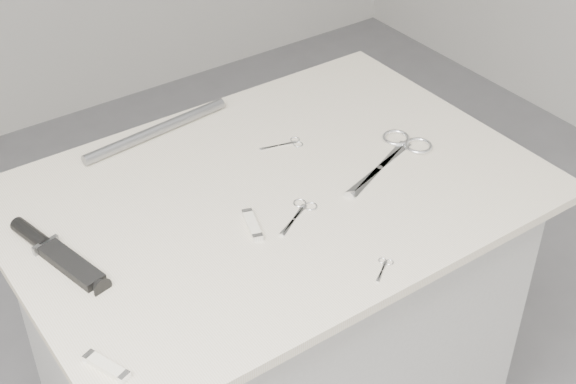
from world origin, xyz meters
TOP-DOWN VIEW (x-y plane):
  - plinth at (0.00, 0.00)m, footprint 0.90×0.60m
  - display_board at (0.00, 0.00)m, footprint 1.00×0.70m
  - large_shears at (0.28, -0.04)m, footprint 0.25×0.15m
  - embroidery_scissors_a at (-0.00, -0.09)m, footprint 0.11×0.08m
  - embroidery_scissors_b at (0.11, 0.11)m, footprint 0.09×0.05m
  - tiny_scissors at (0.03, -0.29)m, footprint 0.06×0.05m
  - sheathed_knife at (-0.42, 0.06)m, footprint 0.09×0.24m
  - pocket_knife_a at (-0.45, -0.23)m, footprint 0.04×0.08m
  - pocket_knife_b at (-0.10, -0.07)m, footprint 0.04×0.08m
  - metal_rail at (-0.09, 0.30)m, footprint 0.34×0.06m

SIDE VIEW (x-z plane):
  - plinth at x=0.00m, z-range 0.00..0.90m
  - display_board at x=0.00m, z-range 0.90..0.92m
  - tiny_scissors at x=0.03m, z-range 0.92..0.92m
  - embroidery_scissors_b at x=0.11m, z-range 0.92..0.92m
  - embroidery_scissors_a at x=0.00m, z-range 0.92..0.92m
  - large_shears at x=0.28m, z-range 0.92..0.93m
  - pocket_knife_a at x=-0.45m, z-range 0.92..0.93m
  - pocket_knife_b at x=-0.10m, z-range 0.92..0.93m
  - sheathed_knife at x=-0.42m, z-range 0.91..0.94m
  - metal_rail at x=-0.09m, z-range 0.92..0.94m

